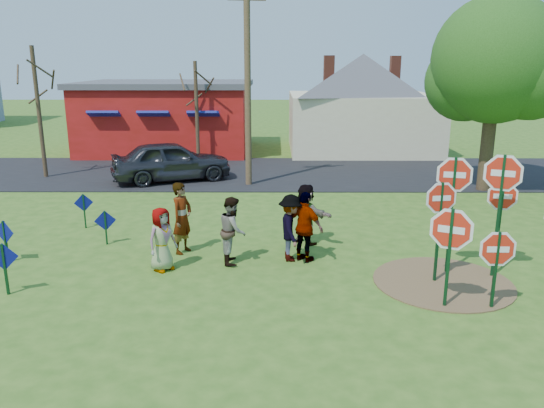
{
  "coord_description": "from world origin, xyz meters",
  "views": [
    {
      "loc": [
        0.58,
        -12.46,
        4.99
      ],
      "look_at": [
        0.51,
        1.13,
        1.32
      ],
      "focal_mm": 35.0,
      "sensor_mm": 36.0,
      "label": 1
    }
  ],
  "objects_px": {
    "stop_sign_c": "(501,188)",
    "person_a": "(162,239)",
    "person_b": "(182,218)",
    "stop_sign_b": "(454,186)",
    "leafy_tree": "(499,67)",
    "stop_sign_a": "(451,237)",
    "utility_pole": "(248,78)",
    "stop_sign_d": "(502,203)",
    "suv": "(171,161)"
  },
  "relations": [
    {
      "from": "stop_sign_c",
      "to": "stop_sign_b",
      "type": "bearing_deg",
      "value": -171.59
    },
    {
      "from": "stop_sign_d",
      "to": "person_a",
      "type": "xyz_separation_m",
      "value": [
        -8.3,
        -0.28,
        -0.85
      ]
    },
    {
      "from": "suv",
      "to": "stop_sign_a",
      "type": "bearing_deg",
      "value": -167.67
    },
    {
      "from": "stop_sign_c",
      "to": "stop_sign_a",
      "type": "bearing_deg",
      "value": -112.23
    },
    {
      "from": "suv",
      "to": "stop_sign_d",
      "type": "bearing_deg",
      "value": -155.67
    },
    {
      "from": "stop_sign_c",
      "to": "person_b",
      "type": "height_order",
      "value": "stop_sign_c"
    },
    {
      "from": "stop_sign_d",
      "to": "utility_pole",
      "type": "height_order",
      "value": "utility_pole"
    },
    {
      "from": "stop_sign_d",
      "to": "leafy_tree",
      "type": "distance_m",
      "value": 9.18
    },
    {
      "from": "stop_sign_c",
      "to": "utility_pole",
      "type": "relative_size",
      "value": 0.38
    },
    {
      "from": "leafy_tree",
      "to": "stop_sign_d",
      "type": "bearing_deg",
      "value": -109.62
    },
    {
      "from": "stop_sign_a",
      "to": "stop_sign_c",
      "type": "xyz_separation_m",
      "value": [
        1.63,
        1.62,
        0.65
      ]
    },
    {
      "from": "stop_sign_d",
      "to": "person_a",
      "type": "relative_size",
      "value": 1.45
    },
    {
      "from": "utility_pole",
      "to": "suv",
      "type": "bearing_deg",
      "value": 167.87
    },
    {
      "from": "stop_sign_c",
      "to": "person_b",
      "type": "xyz_separation_m",
      "value": [
        -7.67,
        1.62,
        -1.22
      ]
    },
    {
      "from": "person_a",
      "to": "person_b",
      "type": "xyz_separation_m",
      "value": [
        0.29,
        1.25,
        0.17
      ]
    },
    {
      "from": "stop_sign_a",
      "to": "suv",
      "type": "bearing_deg",
      "value": 149.57
    },
    {
      "from": "stop_sign_c",
      "to": "leafy_tree",
      "type": "bearing_deg",
      "value": 92.59
    },
    {
      "from": "person_b",
      "to": "utility_pole",
      "type": "distance_m",
      "value": 8.85
    },
    {
      "from": "stop_sign_b",
      "to": "person_b",
      "type": "height_order",
      "value": "stop_sign_b"
    },
    {
      "from": "stop_sign_b",
      "to": "person_b",
      "type": "bearing_deg",
      "value": -178.47
    },
    {
      "from": "person_a",
      "to": "suv",
      "type": "xyz_separation_m",
      "value": [
        -1.65,
        10.02,
        0.09
      ]
    },
    {
      "from": "stop_sign_a",
      "to": "person_b",
      "type": "height_order",
      "value": "stop_sign_a"
    },
    {
      "from": "stop_sign_b",
      "to": "leafy_tree",
      "type": "bearing_deg",
      "value": 76.61
    },
    {
      "from": "person_a",
      "to": "person_b",
      "type": "distance_m",
      "value": 1.29
    },
    {
      "from": "person_b",
      "to": "leafy_tree",
      "type": "bearing_deg",
      "value": -31.01
    },
    {
      "from": "stop_sign_c",
      "to": "person_a",
      "type": "height_order",
      "value": "stop_sign_c"
    },
    {
      "from": "person_a",
      "to": "stop_sign_c",
      "type": "bearing_deg",
      "value": -52.56
    },
    {
      "from": "stop_sign_b",
      "to": "stop_sign_d",
      "type": "relative_size",
      "value": 1.3
    },
    {
      "from": "stop_sign_d",
      "to": "utility_pole",
      "type": "distance_m",
      "value": 11.52
    },
    {
      "from": "stop_sign_b",
      "to": "suv",
      "type": "xyz_separation_m",
      "value": [
        -8.6,
        10.14,
        -1.28
      ]
    },
    {
      "from": "stop_sign_d",
      "to": "stop_sign_c",
      "type": "bearing_deg",
      "value": -105.68
    },
    {
      "from": "stop_sign_a",
      "to": "stop_sign_b",
      "type": "height_order",
      "value": "stop_sign_b"
    },
    {
      "from": "person_a",
      "to": "person_b",
      "type": "bearing_deg",
      "value": 27.01
    },
    {
      "from": "stop_sign_b",
      "to": "utility_pole",
      "type": "bearing_deg",
      "value": 132.34
    },
    {
      "from": "stop_sign_d",
      "to": "utility_pole",
      "type": "xyz_separation_m",
      "value": [
        -6.62,
        9.03,
        2.71
      ]
    },
    {
      "from": "stop_sign_c",
      "to": "person_a",
      "type": "distance_m",
      "value": 8.09
    },
    {
      "from": "person_a",
      "to": "leafy_tree",
      "type": "height_order",
      "value": "leafy_tree"
    },
    {
      "from": "stop_sign_d",
      "to": "leafy_tree",
      "type": "relative_size",
      "value": 0.31
    },
    {
      "from": "stop_sign_a",
      "to": "utility_pole",
      "type": "relative_size",
      "value": 0.28
    },
    {
      "from": "stop_sign_b",
      "to": "stop_sign_c",
      "type": "xyz_separation_m",
      "value": [
        1.01,
        -0.26,
        0.02
      ]
    },
    {
      "from": "suv",
      "to": "leafy_tree",
      "type": "relative_size",
      "value": 0.67
    },
    {
      "from": "stop_sign_c",
      "to": "utility_pole",
      "type": "xyz_separation_m",
      "value": [
        -6.28,
        9.68,
        2.17
      ]
    },
    {
      "from": "person_a",
      "to": "stop_sign_b",
      "type": "bearing_deg",
      "value": -50.81
    },
    {
      "from": "stop_sign_d",
      "to": "person_a",
      "type": "bearing_deg",
      "value": -166.37
    },
    {
      "from": "person_a",
      "to": "leafy_tree",
      "type": "relative_size",
      "value": 0.21
    },
    {
      "from": "stop_sign_c",
      "to": "suv",
      "type": "distance_m",
      "value": 14.22
    },
    {
      "from": "stop_sign_d",
      "to": "utility_pole",
      "type": "relative_size",
      "value": 0.28
    },
    {
      "from": "person_b",
      "to": "leafy_tree",
      "type": "height_order",
      "value": "leafy_tree"
    },
    {
      "from": "utility_pole",
      "to": "leafy_tree",
      "type": "distance_m",
      "value": 9.57
    },
    {
      "from": "stop_sign_a",
      "to": "person_a",
      "type": "xyz_separation_m",
      "value": [
        -6.33,
        2.0,
        -0.74
      ]
    }
  ]
}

